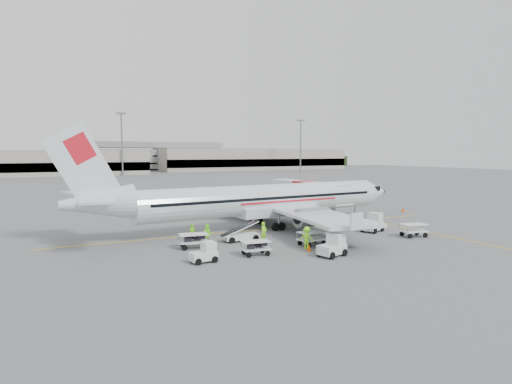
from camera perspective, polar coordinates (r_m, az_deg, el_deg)
ground at (r=45.66m, az=1.13°, el=-4.96°), size 360.00×360.00×0.00m
stripe_lead at (r=45.66m, az=1.13°, el=-4.95°), size 44.00×0.20×0.01m
stripe_cross at (r=47.92m, az=20.86°, el=-4.81°), size 0.20×20.00×0.01m
terminal_east at (r=205.95m, az=-0.48°, el=4.40°), size 90.00×26.00×10.00m
parking_garage at (r=204.96m, az=-13.78°, el=4.80°), size 62.00×24.00×14.00m
treeline at (r=215.81m, az=-21.15°, el=3.55°), size 300.00×3.00×6.00m
mast_center at (r=159.88m, az=-17.44°, el=6.06°), size 3.20×1.20×22.00m
mast_east at (r=187.31m, az=5.96°, el=6.12°), size 3.20×1.20×22.00m
aircraft at (r=46.01m, az=1.50°, el=1.72°), size 40.20×32.56×10.52m
jet_bridge at (r=57.60m, az=6.45°, el=-0.68°), size 4.20×16.73×4.35m
belt_loader at (r=39.40m, az=-1.97°, el=-4.88°), size 4.39×1.86×2.33m
tug_fore at (r=45.60m, az=15.26°, el=-3.95°), size 2.80×2.22×1.90m
tug_mid at (r=34.21m, az=10.08°, el=-7.01°), size 2.54×1.86×1.76m
tug_aft at (r=32.14m, az=-7.05°, el=-7.98°), size 2.07×1.33×1.52m
cart_loaded_a at (r=36.87m, az=-8.31°, el=-6.48°), size 2.62×1.81×1.27m
cart_loaded_b at (r=34.08m, az=-0.03°, el=-7.48°), size 2.37×1.56×1.17m
cart_empty_a at (r=37.89m, az=7.47°, el=-6.16°), size 2.51×1.64×1.25m
cart_empty_b at (r=44.07m, az=20.28°, el=-4.82°), size 2.67×1.87×1.28m
cone_nose at (r=61.98m, az=19.03°, el=-2.21°), size 0.43×0.43×0.70m
cone_port at (r=61.20m, az=-6.98°, el=-2.09°), size 0.38×0.38×0.62m
cone_stbd at (r=35.83m, az=7.09°, el=-7.33°), size 0.38×0.38×0.63m
crew_a at (r=38.74m, az=1.04°, el=-5.40°), size 0.81×0.70×1.88m
crew_b at (r=37.83m, az=-6.45°, el=-5.69°), size 1.11×0.99×1.87m
crew_c at (r=36.44m, az=6.80°, el=-6.09°), size 1.28×1.42×1.91m
crew_d at (r=39.20m, az=-8.51°, el=-5.43°), size 1.05×0.98×1.74m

